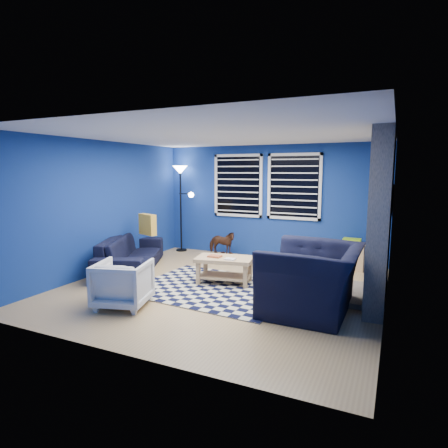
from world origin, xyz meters
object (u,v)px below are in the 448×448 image
tv (390,200)px  coffee_table (224,265)px  armchair_bent (123,284)px  armchair_big (312,279)px  sofa (131,254)px  floor_lamp (181,182)px  rocking_horse (222,243)px  cabinet (351,255)px

tv → coffee_table: tv is taller
armchair_bent → armchair_big: bearing=-175.6°
tv → armchair_big: (-0.88, -2.40, -0.94)m
coffee_table → sofa: bearing=179.0°
coffee_table → floor_lamp: 3.16m
armchair_bent → rocking_horse: (-0.01, 3.35, 0.00)m
tv → sofa: (-4.55, -1.71, -1.07)m
cabinet → armchair_big: bearing=-81.5°
sofa → cabinet: (3.90, 1.96, -0.06)m
sofa → cabinet: bearing=-88.2°
sofa → armchair_bent: (1.17, -1.65, 0.00)m
coffee_table → cabinet: size_ratio=1.52×
armchair_bent → coffee_table: bearing=-134.4°
armchair_big → rocking_horse: size_ratio=2.25×
sofa → floor_lamp: (-0.03, 1.95, 1.35)m
armchair_bent → floor_lamp: bearing=-88.0°
floor_lamp → cabinet: bearing=0.1°
rocking_horse → cabinet: 2.76m
sofa → rocking_horse: 2.06m
tv → armchair_bent: bearing=-135.2°
sofa → floor_lamp: floor_lamp is taller
tv → sofa: 4.97m
tv → armchair_big: size_ratio=0.70×
armchair_big → sofa: bearing=-100.0°
armchair_big → armchair_bent: bearing=-68.5°
coffee_table → cabinet: (1.87, 1.99, -0.07)m
rocking_horse → coffee_table: rocking_horse is taller
sofa → coffee_table: bearing=-115.8°
armchair_big → tv: bearing=160.7°
cabinet → floor_lamp: 4.18m
armchair_big → coffee_table: bearing=-111.3°
rocking_horse → floor_lamp: size_ratio=0.31×
rocking_horse → coffee_table: bearing=-159.3°
armchair_bent → floor_lamp: floor_lamp is taller
armchair_big → rocking_horse: bearing=-133.0°
rocking_horse → coffee_table: 1.94m
cabinet → floor_lamp: size_ratio=0.34×
coffee_table → tv: bearing=34.6°
coffee_table → cabinet: bearing=46.7°
rocking_horse → floor_lamp: 1.81m
tv → rocking_horse: (-3.39, -0.00, -1.06)m
tv → coffee_table: size_ratio=0.95×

